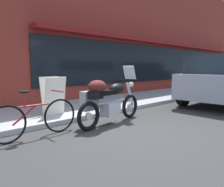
% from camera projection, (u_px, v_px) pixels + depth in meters
% --- Properties ---
extents(ground_plane, '(80.00, 80.00, 0.00)m').
position_uv_depth(ground_plane, '(122.00, 129.00, 4.77)').
color(ground_plane, '#383838').
extents(storefront_building, '(23.71, 0.90, 6.68)m').
position_uv_depth(storefront_building, '(168.00, 34.00, 12.54)').
color(storefront_building, maroon).
rests_on(storefront_building, ground_plane).
extents(sidewalk_curb, '(30.00, 2.58, 0.12)m').
position_uv_depth(sidewalk_curb, '(198.00, 89.00, 12.67)').
color(sidewalk_curb, '#ACACAC').
rests_on(sidewalk_curb, ground_plane).
extents(touring_motorcycle, '(2.17, 0.64, 1.40)m').
position_uv_depth(touring_motorcycle, '(107.00, 99.00, 5.06)').
color(touring_motorcycle, black).
rests_on(touring_motorcycle, ground_plane).
extents(parked_bicycle, '(1.76, 0.48, 0.94)m').
position_uv_depth(parked_bicycle, '(35.00, 118.00, 4.12)').
color(parked_bicycle, black).
rests_on(parked_bicycle, ground_plane).
extents(sandwich_board_sign, '(0.55, 0.42, 0.99)m').
position_uv_depth(sandwich_board_sign, '(53.00, 96.00, 5.57)').
color(sandwich_board_sign, silver).
rests_on(sandwich_board_sign, sidewalk_curb).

